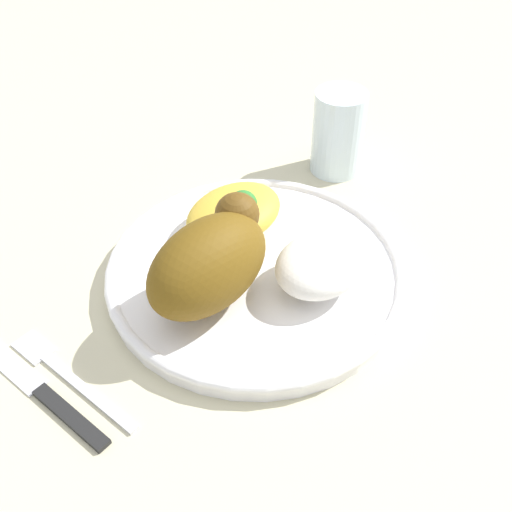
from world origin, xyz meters
The scene contains 8 objects.
ground_plane centered at (0.00, 0.00, 0.00)m, with size 2.00×2.00×0.00m, color beige.
plate centered at (0.00, 0.00, 0.01)m, with size 0.28×0.28×0.02m.
roasted_chicken centered at (-0.06, 0.00, 0.06)m, with size 0.13×0.07×0.08m.
rice_pile centered at (0.02, -0.06, 0.04)m, with size 0.09×0.07×0.04m, color white.
mac_cheese_with_broccoli centered at (0.03, 0.05, 0.04)m, with size 0.10×0.08×0.04m.
fork centered at (-0.18, 0.04, 0.00)m, with size 0.02×0.14×0.01m.
knife centered at (-0.21, 0.04, 0.00)m, with size 0.02×0.19×0.01m.
water_glass centered at (0.20, 0.05, 0.05)m, with size 0.06×0.06×0.10m, color silver.
Camera 1 is at (-0.31, -0.28, 0.41)m, focal length 43.67 mm.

